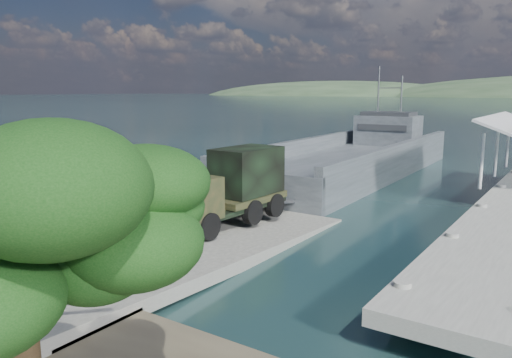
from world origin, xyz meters
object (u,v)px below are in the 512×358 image
Objects in this scene: landing_craft at (349,165)px; soldier at (108,220)px; military_truck at (230,187)px; overhang_tree at (19,206)px.

landing_craft is 23.81m from soldier.
landing_craft reaches higher than military_truck.
landing_craft is 4.96× the size of overhang_tree.
military_truck is 5.77m from soldier.
overhang_tree is (8.91, -9.05, 3.54)m from soldier.
overhang_tree is (6.15, -14.04, 2.62)m from military_truck.
landing_craft is at bearing 99.35° from military_truck.
soldier is at bearing -92.80° from landing_craft.
military_truck is (2.08, -18.81, 1.44)m from landing_craft.
military_truck reaches higher than soldier.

